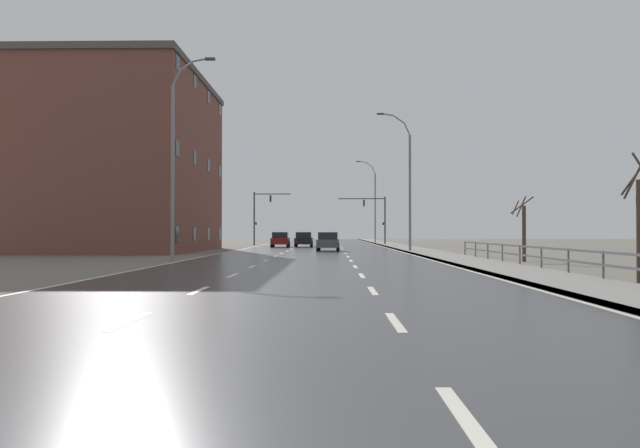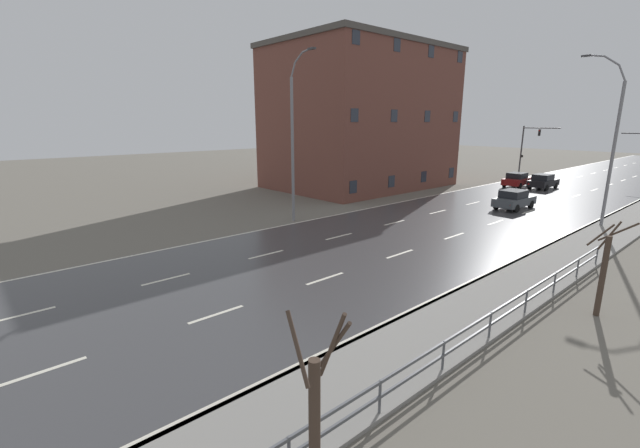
% 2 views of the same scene
% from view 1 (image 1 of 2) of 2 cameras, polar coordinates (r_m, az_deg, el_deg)
% --- Properties ---
extents(ground_plane, '(160.00, 160.00, 0.12)m').
position_cam_1_polar(ground_plane, '(50.89, -0.36, -2.64)').
color(ground_plane, '#666056').
extents(road_asphalt_strip, '(14.00, 120.00, 0.03)m').
position_cam_1_polar(road_asphalt_strip, '(62.87, -0.10, -2.22)').
color(road_asphalt_strip, '#3D3D3F').
rests_on(road_asphalt_strip, ground).
extents(sidewalk_right, '(3.00, 120.00, 0.12)m').
position_cam_1_polar(sidewalk_right, '(63.28, 7.56, -2.16)').
color(sidewalk_right, gray).
rests_on(sidewalk_right, ground).
extents(guardrail, '(0.07, 29.84, 1.00)m').
position_cam_1_polar(guardrail, '(24.32, 21.86, -2.82)').
color(guardrail, '#515459').
rests_on(guardrail, ground).
extents(street_lamp_midground, '(2.75, 0.24, 11.18)m').
position_cam_1_polar(street_lamp_midground, '(47.39, 8.56, 3.89)').
color(street_lamp_midground, slate).
rests_on(street_lamp_midground, ground).
extents(street_lamp_distant, '(2.76, 0.24, 11.70)m').
position_cam_1_polar(street_lamp_distant, '(83.18, 5.29, 2.06)').
color(street_lamp_distant, slate).
rests_on(street_lamp_distant, ground).
extents(street_lamp_left_bank, '(2.46, 0.24, 11.38)m').
position_cam_1_polar(street_lamp_left_bank, '(33.78, -13.93, 6.01)').
color(street_lamp_left_bank, slate).
rests_on(street_lamp_left_bank, ground).
extents(traffic_signal_right, '(5.79, 0.36, 5.91)m').
position_cam_1_polar(traffic_signal_right, '(71.58, 5.47, 1.12)').
color(traffic_signal_right, '#38383A').
rests_on(traffic_signal_right, ground).
extents(traffic_signal_left, '(4.44, 0.36, 6.39)m').
position_cam_1_polar(traffic_signal_left, '(70.34, -5.84, 1.29)').
color(traffic_signal_left, '#38383A').
rests_on(traffic_signal_left, ground).
extents(car_far_left, '(1.90, 4.13, 1.57)m').
position_cam_1_polar(car_far_left, '(60.45, -3.88, -1.52)').
color(car_far_left, maroon).
rests_on(car_far_left, ground).
extents(car_far_right, '(1.85, 4.11, 1.57)m').
position_cam_1_polar(car_far_right, '(61.02, -1.59, -1.52)').
color(car_far_right, black).
rests_on(car_far_right, ground).
extents(car_mid_centre, '(1.93, 4.15, 1.57)m').
position_cam_1_polar(car_mid_centre, '(48.26, 0.80, -1.72)').
color(car_mid_centre, '#474C51').
rests_on(car_mid_centre, ground).
extents(brick_building, '(13.42, 18.41, 14.54)m').
position_cam_1_polar(brick_building, '(51.56, -18.65, 5.59)').
color(brick_building, brown).
rests_on(brick_building, ground).
extents(bare_tree_near, '(0.84, 0.85, 4.09)m').
position_cam_1_polar(bare_tree_near, '(20.84, 28.70, 0.04)').
color(bare_tree_near, '#423328').
rests_on(bare_tree_near, ground).
extents(bare_tree_mid, '(1.37, 0.84, 3.55)m').
position_cam_1_polar(bare_tree_mid, '(33.18, 19.23, -0.54)').
color(bare_tree_mid, '#423328').
rests_on(bare_tree_mid, ground).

